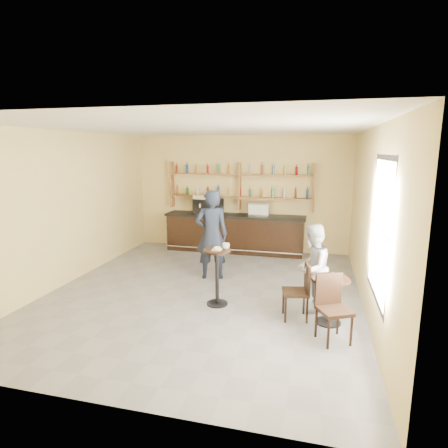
% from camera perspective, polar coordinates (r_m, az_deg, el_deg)
% --- Properties ---
extents(floor, '(7.00, 7.00, 0.00)m').
position_cam_1_polar(floor, '(7.62, -2.98, -10.34)').
color(floor, slate).
rests_on(floor, ground).
extents(ceiling, '(7.00, 7.00, 0.00)m').
position_cam_1_polar(ceiling, '(7.10, -3.25, 14.44)').
color(ceiling, white).
rests_on(ceiling, wall_back).
extents(wall_back, '(7.00, 0.00, 7.00)m').
position_cam_1_polar(wall_back, '(10.55, 2.54, 4.71)').
color(wall_back, '#F2D889').
rests_on(wall_back, floor).
extents(wall_front, '(7.00, 0.00, 7.00)m').
position_cam_1_polar(wall_front, '(4.07, -17.91, -6.54)').
color(wall_front, '#F2D889').
rests_on(wall_front, floor).
extents(wall_left, '(0.00, 7.00, 7.00)m').
position_cam_1_polar(wall_left, '(8.56, -22.68, 2.30)').
color(wall_left, '#F2D889').
rests_on(wall_left, floor).
extents(wall_right, '(0.00, 7.00, 7.00)m').
position_cam_1_polar(wall_right, '(6.93, 21.32, 0.47)').
color(wall_right, '#F2D889').
rests_on(wall_right, floor).
extents(window_pane, '(0.00, 2.00, 2.00)m').
position_cam_1_polar(window_pane, '(5.75, 22.75, -0.72)').
color(window_pane, white).
rests_on(window_pane, wall_right).
extents(window_frame, '(0.04, 1.70, 2.10)m').
position_cam_1_polar(window_frame, '(5.74, 22.69, -0.72)').
color(window_frame, black).
rests_on(window_frame, wall_right).
extents(shelf_unit, '(4.00, 0.26, 1.40)m').
position_cam_1_polar(shelf_unit, '(10.40, 2.40, 5.78)').
color(shelf_unit, brown).
rests_on(shelf_unit, wall_back).
extents(liquor_bottles, '(3.68, 0.10, 1.00)m').
position_cam_1_polar(liquor_bottles, '(10.39, 2.41, 6.71)').
color(liquor_bottles, '#8C5919').
rests_on(liquor_bottles, shelf_unit).
extents(bar_counter, '(3.86, 0.75, 1.04)m').
position_cam_1_polar(bar_counter, '(10.41, 1.64, -1.40)').
color(bar_counter, black).
rests_on(bar_counter, floor).
extents(espresso_machine, '(0.81, 0.59, 0.53)m').
position_cam_1_polar(espresso_machine, '(10.45, -2.42, 3.04)').
color(espresso_machine, black).
rests_on(espresso_machine, bar_counter).
extents(pastry_case, '(0.55, 0.44, 0.33)m').
position_cam_1_polar(pastry_case, '(10.16, 5.41, 2.18)').
color(pastry_case, silver).
rests_on(pastry_case, bar_counter).
extents(pedestal_table, '(0.58, 0.58, 1.04)m').
position_cam_1_polar(pedestal_table, '(6.87, -1.06, -8.13)').
color(pedestal_table, black).
rests_on(pedestal_table, floor).
extents(napkin, '(0.18, 0.18, 0.00)m').
position_cam_1_polar(napkin, '(6.72, -1.07, -3.91)').
color(napkin, white).
rests_on(napkin, pedestal_table).
extents(donut, '(0.17, 0.17, 0.05)m').
position_cam_1_polar(donut, '(6.70, -1.01, -3.72)').
color(donut, '#E1A152').
rests_on(donut, napkin).
extents(cup_pedestal, '(0.15, 0.15, 0.10)m').
position_cam_1_polar(cup_pedestal, '(6.77, 0.29, -3.37)').
color(cup_pedestal, white).
rests_on(cup_pedestal, pedestal_table).
extents(man_main, '(0.82, 0.65, 1.97)m').
position_cam_1_polar(man_main, '(8.16, -1.90, -1.63)').
color(man_main, black).
rests_on(man_main, floor).
extents(cafe_table, '(0.65, 0.65, 0.78)m').
position_cam_1_polar(cafe_table, '(6.45, 15.76, -11.20)').
color(cafe_table, black).
rests_on(cafe_table, floor).
extents(cup_cafe, '(0.11, 0.11, 0.09)m').
position_cam_1_polar(cup_cafe, '(6.30, 16.43, -7.57)').
color(cup_cafe, white).
rests_on(cup_cafe, cafe_table).
extents(chair_west, '(0.49, 0.49, 0.96)m').
position_cam_1_polar(chair_west, '(6.46, 10.84, -10.06)').
color(chair_west, black).
rests_on(chair_west, floor).
extents(chair_south, '(0.58, 0.58, 1.00)m').
position_cam_1_polar(chair_south, '(5.85, 16.46, -12.44)').
color(chair_south, black).
rests_on(chair_south, floor).
extents(patron_second, '(0.79, 0.90, 1.56)m').
position_cam_1_polar(patron_second, '(6.72, 13.25, -6.57)').
color(patron_second, '#A3A2A7').
rests_on(patron_second, floor).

